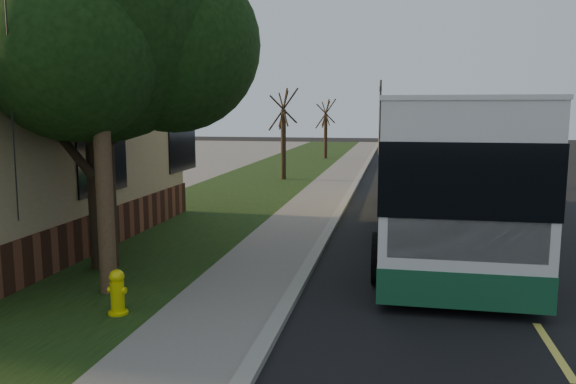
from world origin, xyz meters
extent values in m
plane|color=black|center=(0.00, 0.00, 0.00)|extent=(120.00, 120.00, 0.00)
cube|color=black|center=(4.00, 10.00, 0.01)|extent=(8.00, 80.00, 0.01)
cube|color=gray|center=(0.00, 10.00, 0.06)|extent=(0.25, 80.00, 0.12)
cube|color=slate|center=(-1.00, 10.00, 0.04)|extent=(2.00, 80.00, 0.08)
cube|color=black|center=(-4.50, 10.00, 0.04)|extent=(5.00, 80.00, 0.07)
cylinder|color=yellow|center=(-2.60, 0.00, 0.35)|extent=(0.22, 0.22, 0.55)
sphere|color=yellow|center=(-2.60, 0.00, 0.69)|extent=(0.24, 0.24, 0.24)
cylinder|color=yellow|center=(-2.60, 0.00, 0.47)|extent=(0.30, 0.10, 0.10)
cylinder|color=yellow|center=(-2.60, 0.00, 0.47)|extent=(0.10, 0.18, 0.10)
cylinder|color=yellow|center=(-2.60, 0.00, 0.09)|extent=(0.32, 0.32, 0.04)
cylinder|color=#473321|center=(-3.30, 1.00, 4.57)|extent=(0.30, 0.30, 9.00)
cylinder|color=#2D2D30|center=(-4.20, -0.10, 3.80)|extent=(2.52, 3.21, 7.60)
cylinder|color=black|center=(-4.20, 2.50, 2.07)|extent=(0.56, 0.56, 4.00)
sphere|color=black|center=(-4.20, 2.50, 5.27)|extent=(5.20, 5.20, 5.20)
sphere|color=black|center=(-2.80, 3.10, 4.67)|extent=(3.60, 3.60, 3.60)
sphere|color=black|center=(-5.40, 2.10, 4.97)|extent=(3.80, 3.80, 3.80)
sphere|color=black|center=(-3.90, 1.20, 4.37)|extent=(3.20, 3.20, 3.20)
sphere|color=black|center=(-4.80, 3.90, 5.67)|extent=(3.40, 3.40, 3.40)
cylinder|color=black|center=(-3.50, 18.00, 1.72)|extent=(0.24, 0.24, 3.30)
cylinder|color=black|center=(-3.50, 18.00, 3.37)|extent=(1.38, 0.57, 2.01)
cylinder|color=black|center=(-3.50, 18.00, 3.37)|extent=(0.74, 1.21, 1.58)
cylinder|color=black|center=(-3.50, 18.00, 3.37)|extent=(0.65, 1.05, 1.95)
cylinder|color=black|center=(-3.50, 18.00, 3.37)|extent=(1.28, 0.53, 1.33)
cylinder|color=black|center=(-3.50, 18.00, 3.37)|extent=(0.75, 1.21, 1.70)
cylinder|color=black|center=(-3.00, 30.00, 1.58)|extent=(0.24, 0.24, 3.03)
cylinder|color=black|center=(-3.00, 30.00, 3.10)|extent=(1.38, 0.57, 2.01)
cylinder|color=black|center=(-3.00, 30.00, 3.10)|extent=(0.74, 1.21, 1.58)
cylinder|color=black|center=(-3.00, 30.00, 3.10)|extent=(0.65, 1.05, 1.95)
cylinder|color=black|center=(-3.00, 30.00, 3.10)|extent=(1.28, 0.53, 1.33)
cylinder|color=black|center=(-3.00, 30.00, 3.10)|extent=(0.75, 1.21, 1.70)
cylinder|color=#2D2D30|center=(0.50, 34.00, 2.75)|extent=(0.16, 0.16, 5.50)
imported|color=black|center=(0.50, 34.00, 4.50)|extent=(0.18, 0.22, 1.10)
cube|color=silver|center=(2.88, 7.50, 2.03)|extent=(2.74, 13.17, 2.96)
cube|color=#175332|center=(2.88, 7.50, 0.49)|extent=(2.76, 13.19, 0.60)
cube|color=black|center=(2.88, 7.50, 2.25)|extent=(2.78, 13.21, 1.21)
cube|color=black|center=(2.88, 0.94, 1.87)|extent=(2.44, 0.06, 1.76)
cube|color=yellow|center=(2.88, 0.95, 3.35)|extent=(1.76, 0.06, 0.38)
cube|color=#FFF2CC|center=(2.05, 0.93, 0.60)|extent=(0.27, 0.04, 0.16)
cube|color=#FFF2CC|center=(3.70, 0.93, 0.60)|extent=(0.27, 0.04, 0.16)
cube|color=silver|center=(2.88, 7.50, 3.53)|extent=(2.79, 13.22, 0.08)
cylinder|color=black|center=(1.50, 2.67, 0.50)|extent=(0.31, 1.01, 1.01)
cylinder|color=black|center=(4.25, 2.67, 0.50)|extent=(0.31, 1.01, 1.01)
cylinder|color=black|center=(1.50, 6.40, 0.50)|extent=(0.31, 1.01, 1.01)
cylinder|color=black|center=(4.25, 6.40, 0.50)|extent=(0.31, 1.01, 1.01)
cylinder|color=black|center=(1.50, 12.32, 0.50)|extent=(0.31, 1.01, 1.01)
cylinder|color=black|center=(4.25, 12.32, 0.50)|extent=(0.31, 1.01, 1.01)
imported|color=black|center=(2.15, 24.59, 0.77)|extent=(1.92, 4.56, 1.54)
camera|label=1|loc=(1.76, -8.03, 3.34)|focal=35.00mm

